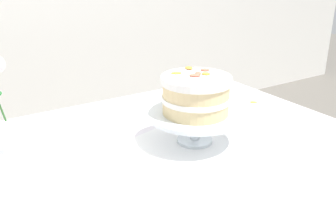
% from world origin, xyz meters
% --- Properties ---
extents(dining_table, '(1.40, 1.00, 0.74)m').
position_xyz_m(dining_table, '(0.00, -0.03, 0.65)').
color(dining_table, white).
rests_on(dining_table, ground).
extents(linen_napkin, '(0.39, 0.39, 0.00)m').
position_xyz_m(linen_napkin, '(0.16, -0.01, 0.74)').
color(linen_napkin, white).
rests_on(linen_napkin, dining_table).
extents(cake_stand, '(0.29, 0.29, 0.10)m').
position_xyz_m(cake_stand, '(0.16, -0.01, 0.82)').
color(cake_stand, silver).
rests_on(cake_stand, linen_napkin).
extents(layer_cake, '(0.21, 0.21, 0.12)m').
position_xyz_m(layer_cake, '(0.16, -0.01, 0.90)').
color(layer_cake, beige).
rests_on(layer_cake, cake_stand).
extents(loose_petal_0, '(0.04, 0.04, 0.01)m').
position_xyz_m(loose_petal_0, '(0.37, 0.25, 0.74)').
color(loose_petal_0, orange).
rests_on(loose_petal_0, dining_table).
extents(loose_petal_1, '(0.04, 0.03, 0.00)m').
position_xyz_m(loose_petal_1, '(0.57, 0.16, 0.74)').
color(loose_petal_1, yellow).
rests_on(loose_petal_1, dining_table).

